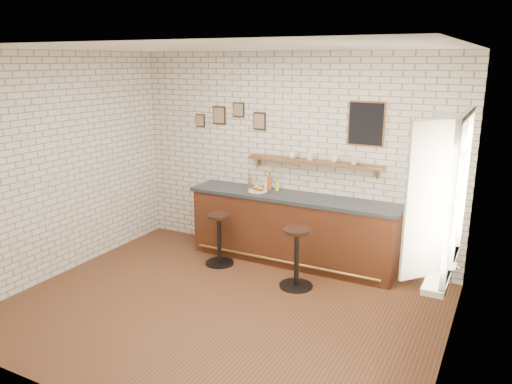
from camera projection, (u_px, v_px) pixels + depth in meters
ground at (221, 308)px, 5.97m from camera, size 5.00×5.00×0.00m
bar_counter at (292, 229)px, 7.22m from camera, size 3.10×0.65×1.01m
sandwich_plate at (258, 191)px, 7.31m from camera, size 0.28×0.28×0.01m
ciabatta_sandwich at (258, 188)px, 7.29m from camera, size 0.21×0.16×0.06m
potato_chips at (256, 190)px, 7.31m from camera, size 0.27×0.19×0.00m
bitters_bottle_brown at (250, 182)px, 7.54m from camera, size 0.06×0.06×0.19m
bitters_bottle_white at (266, 184)px, 7.41m from camera, size 0.05×0.05×0.21m
bitters_bottle_amber at (270, 183)px, 7.38m from camera, size 0.06×0.06×0.26m
condiment_bottle_yellow at (277, 186)px, 7.33m from camera, size 0.05×0.05×0.17m
bar_stool_left at (219, 237)px, 7.17m from camera, size 0.44×0.44×0.75m
bar_stool_right at (297, 256)px, 6.43m from camera, size 0.44×0.44×0.80m
wall_shelf at (314, 162)px, 7.04m from camera, size 2.00×0.18×0.18m
shelf_cup_a at (292, 155)px, 7.16m from camera, size 0.12×0.12×0.09m
shelf_cup_b at (310, 157)px, 7.04m from camera, size 0.15×0.15×0.10m
shelf_cup_c at (334, 159)px, 6.89m from camera, size 0.17×0.17×0.10m
shelf_cup_d at (354, 161)px, 6.76m from camera, size 0.12×0.12×0.10m
back_wall_decor at (305, 121)px, 7.04m from camera, size 2.96×0.02×0.56m
window_sill at (443, 267)px, 4.92m from camera, size 0.20×1.35×0.06m
casement_window at (446, 193)px, 4.74m from camera, size 0.40×1.30×1.56m
book_lower at (440, 265)px, 4.87m from camera, size 0.23×0.25×0.02m
book_upper at (440, 264)px, 4.84m from camera, size 0.15×0.21×0.02m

